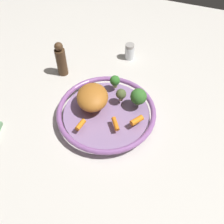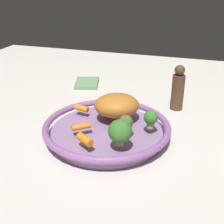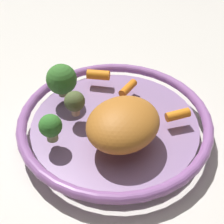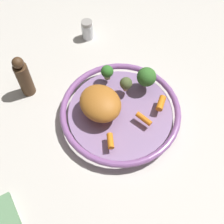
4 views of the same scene
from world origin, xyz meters
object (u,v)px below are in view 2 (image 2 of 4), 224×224
Objects in this scene: serving_bowl at (107,130)px; baby_carrot_near_rim at (81,108)px; roast_chicken_piece at (117,105)px; baby_carrot_left at (81,127)px; baby_carrot_back at (85,140)px; broccoli_floret_small at (120,131)px; broccoli_floret_mid at (126,123)px; pepper_mill at (178,89)px; dish_towel at (87,83)px; broccoli_floret_edge at (151,118)px.

baby_carrot_near_rim reaches higher than serving_bowl.
roast_chicken_piece is 0.13m from baby_carrot_left.
broccoli_floret_small is at bearing 103.69° from baby_carrot_back.
baby_carrot_back is (0.17, -0.03, -0.02)m from roast_chicken_piece.
broccoli_floret_mid is (-0.08, 0.08, 0.02)m from baby_carrot_back.
pepper_mill is 1.23× the size of dish_towel.
baby_carrot_near_rim reaches higher than baby_carrot_left.
serving_bowl is at bearing 28.97° from dish_towel.
pepper_mill is (-0.38, 0.18, 0.02)m from baby_carrot_back.
broccoli_floret_edge is at bearing 78.41° from baby_carrot_near_rim.
pepper_mill is at bearing 145.03° from baby_carrot_left.
broccoli_floret_small is (-0.02, 0.08, 0.03)m from baby_carrot_back.
serving_bowl is at bearing -85.20° from broccoli_floret_edge.
serving_bowl is at bearing -11.98° from roast_chicken_piece.
baby_carrot_left is 0.12m from baby_carrot_near_rim.
broccoli_floret_edge is at bearing 110.13° from baby_carrot_left.
baby_carrot_left is at bearing -109.91° from broccoli_floret_small.
broccoli_floret_small is 0.12m from broccoli_floret_edge.
baby_carrot_left is 0.75× the size of broccoli_floret_small.
roast_chicken_piece reaches higher than dish_towel.
baby_carrot_back is at bearing -47.14° from broccoli_floret_edge.
serving_bowl is at bearing 60.80° from baby_carrot_near_rim.
dish_towel is (-0.34, -0.12, -0.05)m from baby_carrot_near_rim.
broccoli_floret_mid is at bearing 29.80° from roast_chicken_piece.
dish_towel is at bearing -149.94° from broccoli_floret_small.
broccoli_floret_small reaches higher than roast_chicken_piece.
broccoli_floret_edge is 1.03× the size of broccoli_floret_mid.
broccoli_floret_edge is (-0.01, 0.12, 0.05)m from serving_bowl.
dish_towel is at bearing -146.60° from broccoli_floret_mid.
roast_chicken_piece is 0.18m from baby_carrot_back.
broccoli_floret_small reaches higher than broccoli_floret_mid.
broccoli_floret_edge is (-0.13, 0.14, 0.02)m from baby_carrot_back.
pepper_mill reaches higher than broccoli_floret_edge.
roast_chicken_piece is 2.76× the size of baby_carrot_back.
broccoli_floret_mid reaches higher than baby_carrot_back.
broccoli_floret_small reaches higher than broccoli_floret_edge.
dish_towel is (-0.44, -0.16, -0.05)m from baby_carrot_left.
broccoli_floret_mid reaches higher than serving_bowl.
broccoli_floret_small reaches higher than dish_towel.
broccoli_floret_edge reaches higher than serving_bowl.
broccoli_floret_edge is (0.04, 0.22, 0.02)m from baby_carrot_near_rim.
pepper_mill reaches higher than broccoli_floret_small.
baby_carrot_near_rim is 0.19m from broccoli_floret_mid.
baby_carrot_left is 0.38m from pepper_mill.
pepper_mill is at bearing 160.89° from broccoli_floret_mid.
roast_chicken_piece is at bearing 90.73° from baby_carrot_near_rim.
pepper_mill is (-0.25, 0.04, -0.00)m from broccoli_floret_edge.
serving_bowl is 7.14× the size of broccoli_floret_edge.
baby_carrot_near_rim is 0.23m from broccoli_floret_small.
pepper_mill reaches higher than broccoli_floret_mid.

